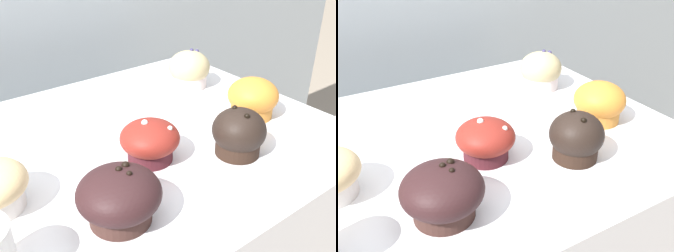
{
  "view_description": "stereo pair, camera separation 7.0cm",
  "coord_description": "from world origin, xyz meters",
  "views": [
    {
      "loc": [
        -0.23,
        -0.56,
        1.31
      ],
      "look_at": [
        0.14,
        -0.07,
        0.97
      ],
      "focal_mm": 42.0,
      "sensor_mm": 36.0,
      "label": 1
    },
    {
      "loc": [
        -0.17,
        -0.6,
        1.31
      ],
      "look_at": [
        0.14,
        -0.07,
        0.97
      ],
      "focal_mm": 42.0,
      "sensor_mm": 36.0,
      "label": 2
    }
  ],
  "objects": [
    {
      "name": "muffin_front_center",
      "position": [
        0.09,
        -0.08,
        0.96
      ],
      "size": [
        0.1,
        0.1,
        0.08
      ],
      "color": "#46191F",
      "rests_on": "display_counter"
    },
    {
      "name": "muffin_back_left",
      "position": [
        0.36,
        0.13,
        0.97
      ],
      "size": [
        0.1,
        0.1,
        0.09
      ],
      "color": "silver",
      "rests_on": "display_counter"
    },
    {
      "name": "muffin_back_right",
      "position": [
        -0.03,
        -0.18,
        0.96
      ],
      "size": [
        0.12,
        0.12,
        0.08
      ],
      "color": "#3D241F",
      "rests_on": "display_counter"
    },
    {
      "name": "muffin_front_left",
      "position": [
        0.36,
        -0.07,
        0.96
      ],
      "size": [
        0.11,
        0.11,
        0.08
      ],
      "color": "#CC8032",
      "rests_on": "display_counter"
    },
    {
      "name": "muffin_front_right",
      "position": [
        0.23,
        -0.16,
        0.96
      ],
      "size": [
        0.1,
        0.1,
        0.09
      ],
      "color": "black",
      "rests_on": "display_counter"
    }
  ]
}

